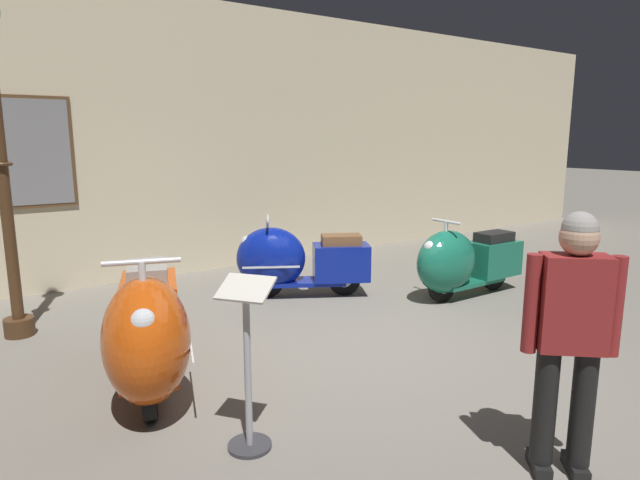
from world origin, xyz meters
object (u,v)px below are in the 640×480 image
Objects in this scene: lamppost at (2,172)px; scooter_0 at (148,330)px; scooter_2 at (461,262)px; info_stanchion at (248,379)px; visitor_0 at (571,328)px; scooter_1 at (293,261)px.

scooter_0 is at bearing -70.85° from lamppost.
scooter_0 reaches higher than scooter_2.
info_stanchion is at bearing 33.37° from scooter_0.
info_stanchion is (-3.63, -1.46, 0.01)m from scooter_2.
visitor_0 is at bearing 53.56° from scooter_0.
scooter_1 is at bearing -7.52° from lamppost.
scooter_2 is 1.04× the size of visitor_0.
lamppost is (-4.61, 1.59, 1.16)m from scooter_2.
scooter_2 is 3.91m from info_stanchion.
info_stanchion is at bearing -72.20° from lamppost.
visitor_0 is 1.91m from info_stanchion.
visitor_0 is (-2.26, -2.72, 0.45)m from scooter_2.
lamppost reaches higher than scooter_2.
info_stanchion is (0.29, -1.07, -0.06)m from scooter_0.
lamppost is 2.05× the size of visitor_0.
scooter_2 is 3.57m from visitor_0.
scooter_0 is 1.75× the size of info_stanchion.
scooter_0 is 3.94m from scooter_2.
scooter_1 is 1.06× the size of visitor_0.
lamppost is 4.97m from visitor_0.
scooter_0 is 2.88m from visitor_0.
scooter_2 is 1.46× the size of info_stanchion.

